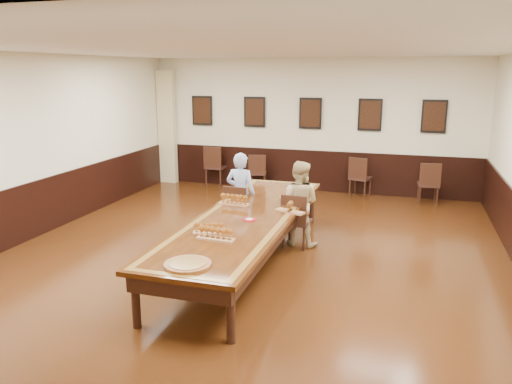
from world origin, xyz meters
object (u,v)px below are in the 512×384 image
(spare_chair_b, at_px, (258,172))
(person_woman, at_px, (299,203))
(spare_chair_c, at_px, (360,177))
(spare_chair_a, at_px, (216,166))
(conference_table, at_px, (246,224))
(chair_woman, at_px, (297,220))
(chair_man, at_px, (239,210))
(person_man, at_px, (241,194))
(carved_platter, at_px, (188,264))
(spare_chair_d, at_px, (428,183))

(spare_chair_b, distance_m, person_woman, 4.12)
(spare_chair_b, xyz_separation_m, spare_chair_c, (2.51, 0.02, 0.02))
(spare_chair_a, xyz_separation_m, conference_table, (2.41, -4.84, 0.10))
(chair_woman, distance_m, spare_chair_a, 4.94)
(chair_man, height_order, person_man, person_man)
(chair_woman, bearing_deg, spare_chair_b, -60.15)
(person_man, relative_size, person_woman, 1.03)
(spare_chair_b, height_order, carved_platter, spare_chair_b)
(spare_chair_b, bearing_deg, chair_woman, 104.37)
(chair_man, distance_m, chair_woman, 1.15)
(spare_chair_c, height_order, person_man, person_man)
(spare_chair_a, height_order, spare_chair_b, spare_chair_a)
(spare_chair_b, height_order, spare_chair_d, spare_chair_d)
(spare_chair_c, bearing_deg, spare_chair_b, 15.46)
(spare_chair_c, distance_m, conference_table, 4.89)
(spare_chair_b, height_order, spare_chair_c, spare_chair_c)
(chair_man, xyz_separation_m, conference_table, (0.53, -1.19, 0.14))
(chair_man, height_order, spare_chair_c, spare_chair_c)
(spare_chair_a, bearing_deg, conference_table, 118.52)
(spare_chair_a, relative_size, spare_chair_c, 1.08)
(spare_chair_b, bearing_deg, person_woman, 105.05)
(person_man, xyz_separation_m, person_woman, (1.12, -0.27, -0.02))
(spare_chair_d, height_order, carved_platter, spare_chair_d)
(spare_chair_a, bearing_deg, chair_woman, 129.44)
(chair_woman, bearing_deg, carved_platter, 83.02)
(spare_chair_c, bearing_deg, person_man, 77.26)
(chair_man, bearing_deg, spare_chair_b, -75.66)
(chair_man, relative_size, chair_woman, 1.01)
(chair_woman, relative_size, spare_chair_d, 0.98)
(chair_woman, xyz_separation_m, carved_platter, (-0.59, -3.04, 0.31))
(spare_chair_b, bearing_deg, spare_chair_c, 169.12)
(spare_chair_a, height_order, spare_chair_d, spare_chair_a)
(chair_woman, height_order, person_man, person_man)
(spare_chair_c, bearing_deg, spare_chair_a, 13.09)
(spare_chair_c, height_order, spare_chair_d, same)
(spare_chair_b, height_order, person_man, person_man)
(person_man, bearing_deg, spare_chair_b, -75.25)
(spare_chair_d, relative_size, person_man, 0.64)
(person_woman, bearing_deg, carved_platter, 83.23)
(chair_man, bearing_deg, person_woman, 174.35)
(spare_chair_c, distance_m, carved_platter, 6.97)
(person_man, xyz_separation_m, carved_platter, (0.52, -3.41, 0.02))
(chair_woman, height_order, carved_platter, chair_woman)
(chair_man, height_order, spare_chair_d, spare_chair_d)
(conference_table, bearing_deg, carved_platter, -90.13)
(spare_chair_c, height_order, conference_table, spare_chair_c)
(spare_chair_b, xyz_separation_m, person_man, (0.71, -3.41, 0.30))
(conference_table, bearing_deg, spare_chair_b, 104.77)
(spare_chair_d, distance_m, carved_platter, 7.17)
(spare_chair_b, bearing_deg, carved_platter, 88.84)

